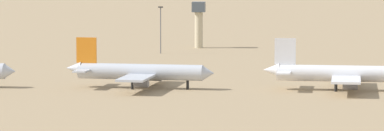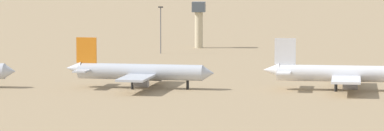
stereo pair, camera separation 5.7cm
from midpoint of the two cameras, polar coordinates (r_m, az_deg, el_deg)
name	(u,v)px [view 2 (the right image)]	position (r m, az deg, el deg)	size (l,w,h in m)	color
ground	(135,91)	(294.19, -2.95, -1.34)	(4000.00, 4000.00, 0.00)	#9E8460
parked_jet_orange_2	(139,72)	(300.54, -2.76, -0.33)	(41.55, 35.13, 13.72)	silver
parked_jet_white_3	(341,74)	(297.95, 7.69, -0.42)	(42.05, 35.39, 13.89)	white
control_tower	(199,20)	(434.18, 0.36, 2.36)	(5.20, 5.20, 18.16)	#C6B793
light_pole_mid	(161,27)	(408.60, -1.63, 2.02)	(1.80, 0.50, 17.48)	#59595E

